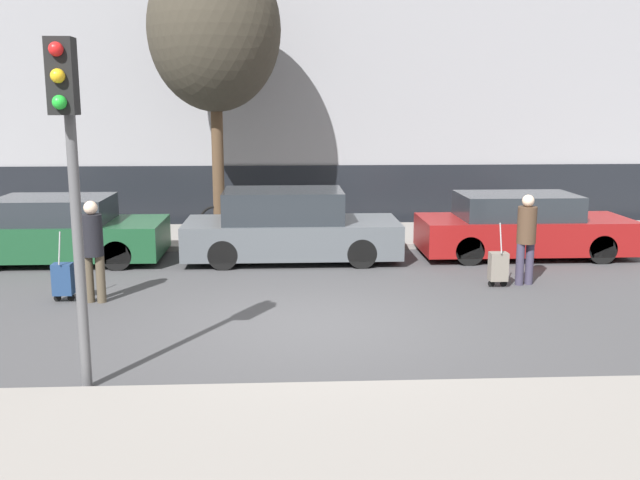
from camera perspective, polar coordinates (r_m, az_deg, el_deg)
The scene contains 14 objects.
ground_plane at distance 10.73m, azimuth -0.34°, elevation -6.82°, with size 80.00×80.00×0.00m, color #424244.
sidewalk_near at distance 7.23m, azimuth 1.07°, elevation -15.44°, with size 28.00×2.50×0.12m.
sidewalk_far at distance 17.51m, azimuth -1.38°, elevation 0.35°, with size 28.00×3.00×0.12m.
building_facade at distance 21.14m, azimuth -1.75°, elevation 16.89°, with size 28.00×3.28×10.97m.
parked_car_0 at distance 15.78m, azimuth -19.97°, elevation 0.66°, with size 4.11×1.90×1.36m.
parked_car_1 at distance 14.98m, azimuth -2.46°, elevation 0.99°, with size 4.47×1.86×1.49m.
parked_car_2 at distance 15.94m, azimuth 15.84°, elevation 1.01°, with size 4.47×1.76×1.36m.
pedestrian_left at distance 12.28m, azimuth -17.72°, elevation -0.40°, with size 0.35×0.34×1.70m.
trolley_left at distance 12.63m, azimuth -19.87°, elevation -2.97°, with size 0.34×0.29×1.19m.
pedestrian_right at distance 13.40m, azimuth 16.18°, elevation 0.45°, with size 0.34×0.34×1.65m.
trolley_right at distance 13.21m, azimuth 14.07°, elevation -2.08°, with size 0.34×0.29×1.17m.
traffic_light at distance 8.20m, azimuth -19.46°, elevation 7.04°, with size 0.28×0.47×3.94m.
parked_bicycle at distance 17.33m, azimuth -6.72°, elevation 1.61°, with size 1.77×0.06×0.96m.
bare_tree_near_crossing at distance 17.26m, azimuth -8.45°, elevation 16.26°, with size 3.07×3.07×6.69m.
Camera 1 is at (-0.46, -10.21, 3.27)m, focal length 40.00 mm.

